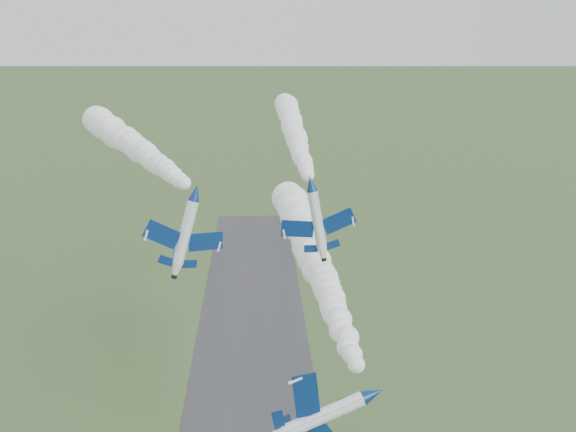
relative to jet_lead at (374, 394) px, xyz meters
name	(u,v)px	position (x,y,z in m)	size (l,w,h in m)	color
jet_lead	(374,394)	(0.00, 0.00, 0.00)	(3.96, 12.33, 9.56)	white
smoke_trail_jet_lead	(315,260)	(-2.77, 31.85, 1.50)	(5.88, 58.84, 5.88)	silver
jet_pair_left	(196,193)	(-18.10, 22.79, 13.91)	(9.76, 11.72, 3.85)	white
smoke_trail_jet_pair_left	(131,145)	(-31.10, 52.07, 14.49)	(5.52, 58.77, 5.52)	silver
jet_pair_right	(311,184)	(-4.06, 24.33, 14.46)	(9.28, 11.35, 3.12)	white
smoke_trail_jet_pair_right	(294,130)	(-4.02, 61.88, 15.15)	(4.71, 69.70, 4.71)	silver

